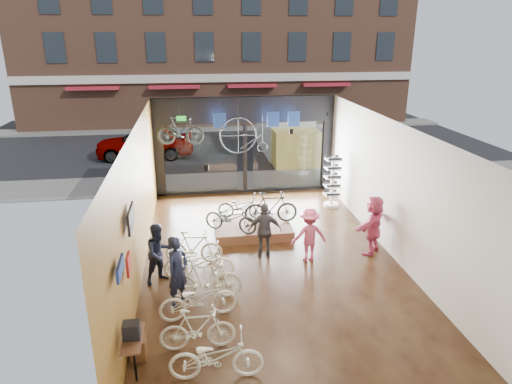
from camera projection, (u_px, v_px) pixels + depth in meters
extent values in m
cube|color=black|center=(271.00, 261.00, 12.88)|extent=(7.00, 12.00, 0.04)
cube|color=black|center=(272.00, 127.00, 11.61)|extent=(7.00, 12.00, 0.04)
cube|color=olive|center=(137.00, 204.00, 11.77)|extent=(0.04, 12.00, 3.80)
cube|color=beige|center=(396.00, 191.00, 12.71)|extent=(0.04, 12.00, 3.80)
cube|color=beige|center=(343.00, 338.00, 6.62)|extent=(7.00, 0.04, 3.80)
cube|color=#198C26|center=(181.00, 118.00, 17.03)|extent=(0.35, 0.06, 0.18)
cube|color=black|center=(227.00, 142.00, 26.89)|extent=(30.00, 18.00, 0.02)
cube|color=slate|center=(242.00, 181.00, 19.58)|extent=(30.00, 2.40, 0.12)
cube|color=slate|center=(222.00, 127.00, 30.60)|extent=(30.00, 2.00, 0.12)
cube|color=brown|center=(217.00, 18.00, 30.64)|extent=(26.00, 5.00, 14.00)
imported|color=gray|center=(145.00, 142.00, 23.21)|extent=(4.85, 1.95, 1.65)
imported|color=beige|center=(216.00, 357.00, 8.37)|extent=(1.79, 0.72, 0.92)
imported|color=beige|center=(197.00, 329.00, 9.15)|extent=(1.55, 0.45, 0.93)
imported|color=beige|center=(198.00, 299.00, 10.17)|extent=(1.82, 0.85, 0.92)
imported|color=beige|center=(205.00, 279.00, 10.87)|extent=(1.79, 0.58, 1.06)
imported|color=beige|center=(199.00, 262.00, 11.78)|extent=(1.87, 0.82, 0.95)
imported|color=beige|center=(194.00, 247.00, 12.60)|extent=(1.63, 0.63, 0.96)
cube|color=#57301D|center=(252.00, 228.00, 14.66)|extent=(2.40, 1.80, 0.30)
imported|color=#202725|center=(231.00, 218.00, 13.89)|extent=(1.76, 1.33, 0.89)
imported|color=#202725|center=(271.00, 208.00, 14.53)|extent=(1.72, 0.54, 1.02)
imported|color=#202725|center=(241.00, 206.00, 14.91)|extent=(1.63, 0.87, 0.81)
imported|color=#161C33|center=(178.00, 271.00, 10.57)|extent=(0.72, 0.75, 1.73)
imported|color=#161C33|center=(159.00, 253.00, 11.56)|extent=(0.98, 0.94, 1.59)
imported|color=#3F3F44|center=(265.00, 230.00, 12.85)|extent=(0.99, 0.50, 1.63)
imported|color=#CC4C72|center=(309.00, 235.00, 12.64)|extent=(1.05, 0.65, 1.56)
imported|color=#CC4C72|center=(373.00, 225.00, 13.08)|extent=(1.48, 1.53, 1.75)
imported|color=#202725|center=(180.00, 131.00, 15.50)|extent=(1.62, 0.60, 0.95)
cube|color=#1E3F99|center=(220.00, 121.00, 16.59)|extent=(0.45, 0.03, 0.55)
cube|color=#1E3F99|center=(273.00, 119.00, 16.85)|extent=(0.45, 0.03, 0.55)
cube|color=#1E3F99|center=(294.00, 119.00, 16.95)|extent=(0.45, 0.03, 0.55)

